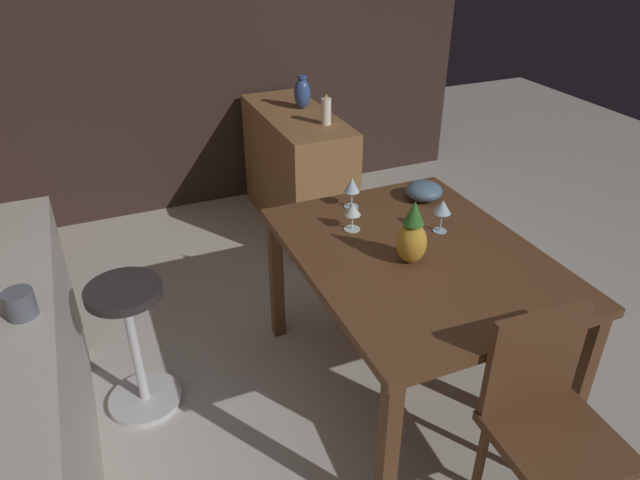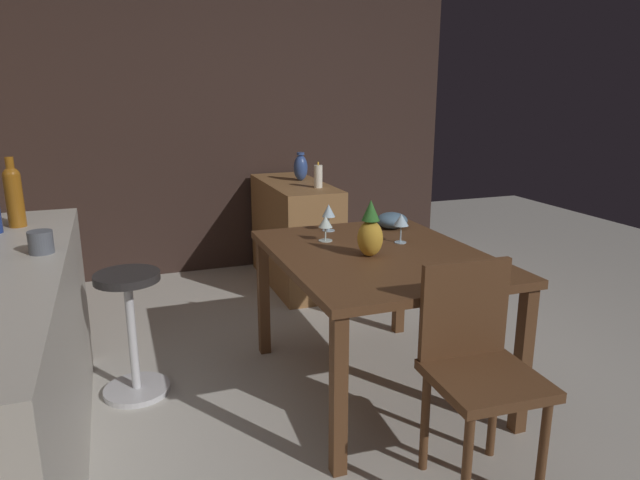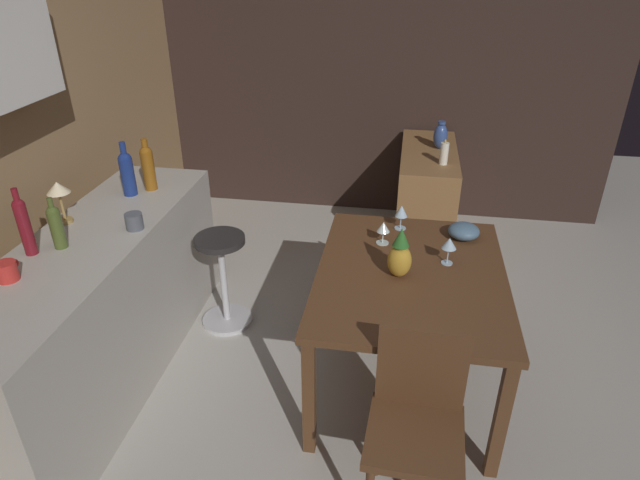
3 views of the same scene
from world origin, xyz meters
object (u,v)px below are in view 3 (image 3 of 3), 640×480
at_px(chair_near_window, 416,420).
at_px(counter_lamp, 59,192).
at_px(sideboard_cabinet, 425,198).
at_px(wine_bottle_olive, 56,225).
at_px(cup_red, 7,271).
at_px(wine_bottle_amber, 148,166).
at_px(cup_slate, 134,221).
at_px(wine_glass_left, 383,228).
at_px(vase_ceramic_blue, 440,136).
at_px(bar_stool, 223,278).
at_px(fruit_bowl, 464,231).
at_px(wine_glass_right, 449,244).
at_px(pineapple_centerpiece, 400,256).
at_px(wine_bottle_cobalt, 127,171).
at_px(dining_table, 410,285).
at_px(pillar_candle_tall, 444,153).
at_px(wine_bottle_ruby, 24,224).
at_px(wine_glass_center, 401,212).

relative_size(chair_near_window, counter_lamp, 3.64).
height_order(sideboard_cabinet, counter_lamp, counter_lamp).
height_order(chair_near_window, wine_bottle_olive, wine_bottle_olive).
xyz_separation_m(chair_near_window, cup_red, (0.16, 1.89, 0.45)).
relative_size(wine_bottle_amber, cup_slate, 2.54).
height_order(wine_glass_left, vase_ceramic_blue, vase_ceramic_blue).
relative_size(bar_stool, fruit_bowl, 3.58).
bearing_deg(wine_glass_right, chair_near_window, 171.61).
bearing_deg(vase_ceramic_blue, wine_bottle_olive, 137.14).
relative_size(wine_glass_left, counter_lamp, 0.56).
bearing_deg(fruit_bowl, chair_near_window, 168.89).
height_order(bar_stool, cup_slate, cup_slate).
bearing_deg(pineapple_centerpiece, vase_ceramic_blue, -7.74).
height_order(fruit_bowl, wine_bottle_olive, wine_bottle_olive).
bearing_deg(cup_slate, wine_glass_left, -75.31).
bearing_deg(wine_bottle_cobalt, vase_ceramic_blue, -53.33).
relative_size(cup_slate, cup_red, 1.00).
relative_size(dining_table, pineapple_centerpiece, 4.63).
relative_size(chair_near_window, fruit_bowl, 4.85).
distance_m(wine_glass_left, cup_red, 1.91).
distance_m(fruit_bowl, wine_bottle_amber, 1.96).
distance_m(chair_near_window, wine_glass_left, 1.16).
bearing_deg(pineapple_centerpiece, cup_slate, 90.42).
distance_m(wine_bottle_amber, pillar_candle_tall, 2.10).
bearing_deg(wine_bottle_amber, vase_ceramic_blue, -54.02).
relative_size(wine_bottle_olive, pillar_candle_tall, 1.43).
distance_m(cup_slate, cup_red, 0.67).
bearing_deg(bar_stool, sideboard_cabinet, -43.56).
bearing_deg(wine_bottle_ruby, wine_bottle_cobalt, -10.81).
bearing_deg(chair_near_window, wine_glass_center, 5.77).
bearing_deg(counter_lamp, pineapple_centerpiece, -89.93).
height_order(wine_glass_right, cup_red, cup_red).
bearing_deg(wine_bottle_olive, wine_glass_left, -69.42).
bearing_deg(wine_glass_left, wine_bottle_olive, 110.58).
xyz_separation_m(fruit_bowl, counter_lamp, (-0.48, 2.21, 0.30)).
bearing_deg(bar_stool, vase_ceramic_blue, -43.63).
xyz_separation_m(sideboard_cabinet, wine_glass_center, (-1.23, 0.19, 0.44)).
height_order(wine_glass_center, pineapple_centerpiece, pineapple_centerpiece).
height_order(dining_table, wine_glass_center, wine_glass_center).
bearing_deg(sideboard_cabinet, cup_red, 140.49).
relative_size(wine_glass_left, fruit_bowl, 0.75).
xyz_separation_m(sideboard_cabinet, chair_near_window, (-2.51, 0.06, 0.09)).
bearing_deg(wine_bottle_olive, sideboard_cabinet, -42.78).
distance_m(wine_glass_center, cup_red, 2.09).
bearing_deg(wine_bottle_amber, wine_glass_left, -96.95).
bearing_deg(pillar_candle_tall, chair_near_window, 176.18).
bearing_deg(wine_bottle_cobalt, cup_slate, -150.82).
relative_size(wine_glass_right, wine_bottle_amber, 0.47).
height_order(dining_table, wine_glass_left, wine_glass_left).
bearing_deg(cup_red, dining_table, -70.95).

